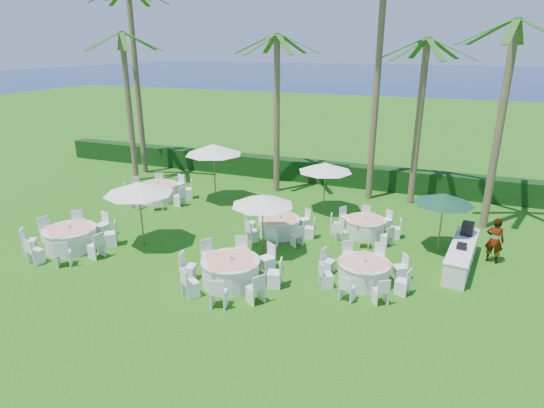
# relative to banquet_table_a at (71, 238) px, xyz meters

# --- Properties ---
(ground) EXTENTS (120.00, 120.00, 0.00)m
(ground) POSITION_rel_banquet_table_a_xyz_m (5.90, 0.36, -0.45)
(ground) COLOR #1F520E
(ground) RESTS_ON ground
(hedge) EXTENTS (34.00, 1.00, 1.20)m
(hedge) POSITION_rel_banquet_table_a_xyz_m (5.90, 12.36, 0.15)
(hedge) COLOR black
(hedge) RESTS_ON ground
(ocean) EXTENTS (260.00, 260.00, 0.00)m
(ocean) POSITION_rel_banquet_table_a_xyz_m (5.90, 102.36, -0.45)
(ocean) COLOR #081E50
(ocean) RESTS_ON ground
(banquet_table_a) EXTENTS (3.45, 3.45, 1.03)m
(banquet_table_a) POSITION_rel_banquet_table_a_xyz_m (0.00, 0.00, 0.00)
(banquet_table_a) COLOR silver
(banquet_table_a) RESTS_ON ground
(banquet_table_b) EXTENTS (3.43, 3.43, 1.03)m
(banquet_table_b) POSITION_rel_banquet_table_a_xyz_m (7.00, -0.14, -0.00)
(banquet_table_b) COLOR silver
(banquet_table_b) RESTS_ON ground
(banquet_table_c) EXTENTS (3.06, 3.06, 0.93)m
(banquet_table_c) POSITION_rel_banquet_table_a_xyz_m (11.12, 1.51, -0.05)
(banquet_table_c) COLOR silver
(banquet_table_c) RESTS_ON ground
(banquet_table_d) EXTENTS (3.41, 3.41, 1.02)m
(banquet_table_d) POSITION_rel_banquet_table_a_xyz_m (-0.26, 6.19, -0.00)
(banquet_table_d) COLOR silver
(banquet_table_d) RESTS_ON ground
(banquet_table_e) EXTENTS (2.98, 2.98, 0.91)m
(banquet_table_e) POSITION_rel_banquet_table_a_xyz_m (7.07, 4.28, -0.06)
(banquet_table_e) COLOR silver
(banquet_table_e) RESTS_ON ground
(banquet_table_f) EXTENTS (2.89, 2.89, 0.88)m
(banquet_table_f) POSITION_rel_banquet_table_a_xyz_m (10.41, 5.55, -0.07)
(banquet_table_f) COLOR silver
(banquet_table_f) RESTS_ON ground
(umbrella_a) EXTENTS (2.64, 2.64, 2.62)m
(umbrella_a) POSITION_rel_banquet_table_a_xyz_m (2.44, 1.29, 1.94)
(umbrella_a) COLOR brown
(umbrella_a) RESTS_ON ground
(umbrella_b) EXTENTS (2.35, 2.35, 2.35)m
(umbrella_b) POSITION_rel_banquet_table_a_xyz_m (7.10, 2.40, 1.69)
(umbrella_b) COLOR brown
(umbrella_b) RESTS_ON ground
(umbrella_c) EXTENTS (2.84, 2.84, 2.94)m
(umbrella_c) POSITION_rel_banquet_table_a_xyz_m (2.48, 7.18, 2.23)
(umbrella_c) COLOR brown
(umbrella_c) RESTS_ON ground
(umbrella_d) EXTENTS (2.52, 2.52, 2.39)m
(umbrella_d) POSITION_rel_banquet_table_a_xyz_m (8.04, 7.70, 1.73)
(umbrella_d) COLOR brown
(umbrella_d) RESTS_ON ground
(umbrella_green) EXTENTS (2.23, 2.23, 2.35)m
(umbrella_green) POSITION_rel_banquet_table_a_xyz_m (13.33, 5.02, 1.69)
(umbrella_green) COLOR brown
(umbrella_green) RESTS_ON ground
(buffet_table) EXTENTS (1.24, 3.76, 1.31)m
(buffet_table) POSITION_rel_banquet_table_a_xyz_m (14.15, 4.00, 0.01)
(buffet_table) COLOR silver
(buffet_table) RESTS_ON ground
(staff_person) EXTENTS (0.72, 0.57, 1.72)m
(staff_person) POSITION_rel_banquet_table_a_xyz_m (15.22, 4.79, 0.41)
(staff_person) COLOR gray
(staff_person) RESTS_ON ground
(palm_a) EXTENTS (4.16, 4.40, 10.68)m
(palm_a) POSITION_rel_banquet_table_a_xyz_m (-4.28, 10.50, 5.36)
(palm_a) COLOR brown
(palm_a) RESTS_ON ground
(palm_b) EXTENTS (4.39, 4.19, 8.10)m
(palm_b) POSITION_rel_banquet_table_a_xyz_m (4.77, 9.91, 4.04)
(palm_b) COLOR brown
(palm_b) RESTS_ON ground
(palm_c) EXTENTS (4.40, 4.02, 12.72)m
(palm_c) POSITION_rel_banquet_table_a_xyz_m (9.68, 10.48, 6.40)
(palm_c) COLOR brown
(palm_c) RESTS_ON ground
(palm_d) EXTENTS (4.40, 4.16, 7.88)m
(palm_d) POSITION_rel_banquet_table_a_xyz_m (11.77, 10.55, 3.93)
(palm_d) COLOR brown
(palm_d) RESTS_ON ground
(palm_e) EXTENTS (4.27, 4.36, 8.54)m
(palm_e) POSITION_rel_banquet_table_a_xyz_m (15.08, 8.40, 4.27)
(palm_e) COLOR brown
(palm_e) RESTS_ON ground
(palm_f) EXTENTS (4.34, 4.30, 8.24)m
(palm_f) POSITION_rel_banquet_table_a_xyz_m (-3.64, 8.77, 4.11)
(palm_f) COLOR brown
(palm_f) RESTS_ON ground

